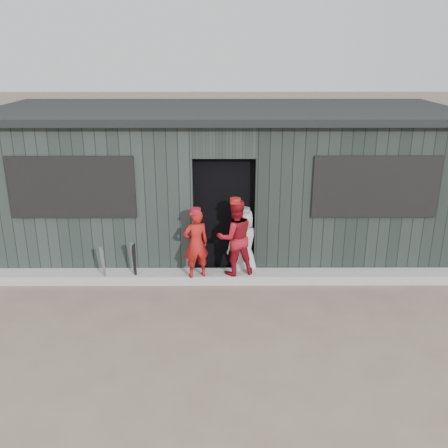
{
  "coord_description": "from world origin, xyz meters",
  "views": [
    {
      "loc": [
        -0.03,
        -5.62,
        3.61
      ],
      "look_at": [
        0.0,
        1.8,
        1.0
      ],
      "focal_mm": 40.0,
      "sensor_mm": 36.0,
      "label": 1
    }
  ],
  "objects_px": {
    "bat_mid": "(133,262)",
    "player_grey_back": "(244,243)",
    "dugout": "(224,180)",
    "player_red_right": "(235,237)",
    "bat_left": "(104,266)",
    "player_red_left": "(196,244)",
    "bat_right": "(135,264)"
  },
  "relations": [
    {
      "from": "player_red_left",
      "to": "player_red_right",
      "type": "xyz_separation_m",
      "value": [
        0.62,
        0.12,
        0.06
      ]
    },
    {
      "from": "dugout",
      "to": "player_grey_back",
      "type": "bearing_deg",
      "value": -77.02
    },
    {
      "from": "bat_mid",
      "to": "bat_right",
      "type": "xyz_separation_m",
      "value": [
        0.03,
        -0.04,
        -0.01
      ]
    },
    {
      "from": "bat_left",
      "to": "bat_mid",
      "type": "xyz_separation_m",
      "value": [
        0.46,
        0.09,
        0.02
      ]
    },
    {
      "from": "bat_left",
      "to": "player_red_left",
      "type": "xyz_separation_m",
      "value": [
        1.48,
        0.05,
        0.36
      ]
    },
    {
      "from": "bat_right",
      "to": "player_grey_back",
      "type": "distance_m",
      "value": 1.81
    },
    {
      "from": "bat_mid",
      "to": "player_red_right",
      "type": "height_order",
      "value": "player_red_right"
    },
    {
      "from": "player_red_right",
      "to": "player_grey_back",
      "type": "xyz_separation_m",
      "value": [
        0.16,
        0.24,
        -0.19
      ]
    },
    {
      "from": "bat_mid",
      "to": "dugout",
      "type": "distance_m",
      "value": 2.47
    },
    {
      "from": "player_red_right",
      "to": "player_grey_back",
      "type": "height_order",
      "value": "player_red_right"
    },
    {
      "from": "player_grey_back",
      "to": "dugout",
      "type": "height_order",
      "value": "dugout"
    },
    {
      "from": "bat_left",
      "to": "player_red_right",
      "type": "height_order",
      "value": "player_red_right"
    },
    {
      "from": "bat_left",
      "to": "bat_right",
      "type": "distance_m",
      "value": 0.49
    },
    {
      "from": "dugout",
      "to": "bat_mid",
      "type": "bearing_deg",
      "value": -129.53
    },
    {
      "from": "bat_mid",
      "to": "bat_right",
      "type": "bearing_deg",
      "value": -52.21
    },
    {
      "from": "player_red_left",
      "to": "player_red_right",
      "type": "relative_size",
      "value": 0.9
    },
    {
      "from": "bat_right",
      "to": "bat_left",
      "type": "bearing_deg",
      "value": -173.77
    },
    {
      "from": "bat_mid",
      "to": "player_grey_back",
      "type": "xyz_separation_m",
      "value": [
        1.8,
        0.31,
        0.2
      ]
    },
    {
      "from": "player_grey_back",
      "to": "dugout",
      "type": "relative_size",
      "value": 0.14
    },
    {
      "from": "player_red_right",
      "to": "player_grey_back",
      "type": "relative_size",
      "value": 1.07
    },
    {
      "from": "bat_mid",
      "to": "player_red_right",
      "type": "distance_m",
      "value": 1.69
    },
    {
      "from": "bat_mid",
      "to": "player_red_right",
      "type": "relative_size",
      "value": 0.62
    },
    {
      "from": "bat_mid",
      "to": "bat_left",
      "type": "bearing_deg",
      "value": -168.67
    },
    {
      "from": "bat_right",
      "to": "player_red_left",
      "type": "xyz_separation_m",
      "value": [
        0.99,
        -0.01,
        0.34
      ]
    },
    {
      "from": "bat_mid",
      "to": "player_grey_back",
      "type": "relative_size",
      "value": 0.66
    },
    {
      "from": "player_red_right",
      "to": "player_grey_back",
      "type": "bearing_deg",
      "value": -138.68
    },
    {
      "from": "bat_right",
      "to": "player_grey_back",
      "type": "bearing_deg",
      "value": 11.22
    },
    {
      "from": "bat_left",
      "to": "bat_mid",
      "type": "bearing_deg",
      "value": 11.33
    },
    {
      "from": "bat_right",
      "to": "bat_mid",
      "type": "bearing_deg",
      "value": 127.79
    },
    {
      "from": "dugout",
      "to": "player_red_left",
      "type": "bearing_deg",
      "value": -103.7
    },
    {
      "from": "bat_right",
      "to": "dugout",
      "type": "distance_m",
      "value": 2.48
    },
    {
      "from": "bat_left",
      "to": "bat_right",
      "type": "relative_size",
      "value": 0.96
    }
  ]
}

